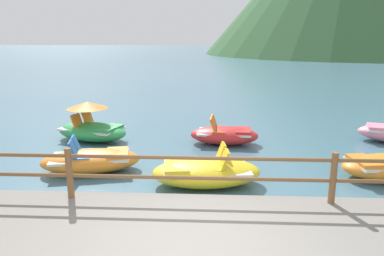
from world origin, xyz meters
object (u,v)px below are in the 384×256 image
(pedal_boat_2, at_px, (206,172))
(pedal_boat_0, at_px, (91,160))
(pedal_boat_1, at_px, (225,135))
(pedal_boat_5, at_px, (92,127))

(pedal_boat_2, bearing_deg, pedal_boat_0, 165.94)
(pedal_boat_0, distance_m, pedal_boat_1, 4.33)
(pedal_boat_1, xyz_separation_m, pedal_boat_5, (-4.32, 0.20, 0.14))
(pedal_boat_2, relative_size, pedal_boat_5, 0.95)
(pedal_boat_0, height_order, pedal_boat_5, pedal_boat_5)
(pedal_boat_2, bearing_deg, pedal_boat_1, 80.88)
(pedal_boat_1, relative_size, pedal_boat_2, 0.85)
(pedal_boat_5, bearing_deg, pedal_boat_0, -72.54)
(pedal_boat_0, relative_size, pedal_boat_2, 1.01)
(pedal_boat_2, height_order, pedal_boat_5, pedal_boat_5)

